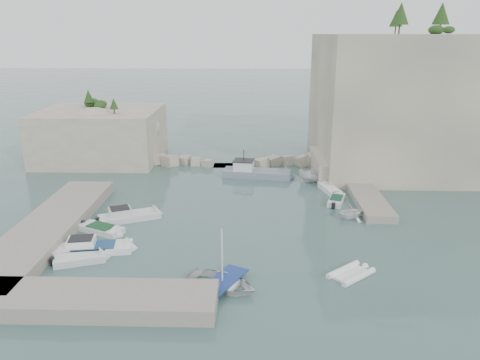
{
  "coord_description": "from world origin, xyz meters",
  "views": [
    {
      "loc": [
        1.21,
        -38.9,
        17.21
      ],
      "look_at": [
        0.0,
        6.0,
        3.0
      ],
      "focal_mm": 35.0,
      "sensor_mm": 36.0,
      "label": 1
    }
  ],
  "objects_px": {
    "inflatable_dinghy": "(351,276)",
    "work_boat": "(257,177)",
    "rowboat": "(222,288)",
    "motorboat_e": "(80,262)",
    "motorboat_b": "(130,219)",
    "tender_east_b": "(336,203)",
    "tender_east_c": "(330,192)",
    "motorboat_d": "(94,252)",
    "tender_east_d": "(318,182)",
    "tender_east_a": "(351,218)",
    "motorboat_c": "(101,232)"
  },
  "relations": [
    {
      "from": "inflatable_dinghy",
      "to": "work_boat",
      "type": "xyz_separation_m",
      "value": [
        -6.79,
        24.69,
        0.0
      ]
    },
    {
      "from": "rowboat",
      "to": "motorboat_e",
      "type": "bearing_deg",
      "value": 100.24
    },
    {
      "from": "motorboat_b",
      "to": "motorboat_e",
      "type": "distance_m",
      "value": 8.96
    },
    {
      "from": "tender_east_b",
      "to": "tender_east_c",
      "type": "height_order",
      "value": "same"
    },
    {
      "from": "motorboat_d",
      "to": "motorboat_e",
      "type": "relative_size",
      "value": 1.59
    },
    {
      "from": "motorboat_e",
      "to": "tender_east_b",
      "type": "distance_m",
      "value": 26.39
    },
    {
      "from": "inflatable_dinghy",
      "to": "tender_east_d",
      "type": "bearing_deg",
      "value": 47.69
    },
    {
      "from": "motorboat_d",
      "to": "motorboat_b",
      "type": "relative_size",
      "value": 1.08
    },
    {
      "from": "tender_east_d",
      "to": "rowboat",
      "type": "bearing_deg",
      "value": 146.54
    },
    {
      "from": "tender_east_a",
      "to": "motorboat_b",
      "type": "bearing_deg",
      "value": 69.85
    },
    {
      "from": "motorboat_d",
      "to": "tender_east_c",
      "type": "relative_size",
      "value": 1.59
    },
    {
      "from": "tender_east_b",
      "to": "tender_east_c",
      "type": "xyz_separation_m",
      "value": [
        -0.14,
        3.62,
        0.0
      ]
    },
    {
      "from": "tender_east_d",
      "to": "motorboat_d",
      "type": "bearing_deg",
      "value": 121.48
    },
    {
      "from": "work_boat",
      "to": "motorboat_c",
      "type": "bearing_deg",
      "value": -120.91
    },
    {
      "from": "tender_east_b",
      "to": "motorboat_c",
      "type": "bearing_deg",
      "value": 128.46
    },
    {
      "from": "motorboat_c",
      "to": "work_boat",
      "type": "relative_size",
      "value": 0.51
    },
    {
      "from": "motorboat_d",
      "to": "tender_east_b",
      "type": "distance_m",
      "value": 25.05
    },
    {
      "from": "motorboat_b",
      "to": "inflatable_dinghy",
      "type": "distance_m",
      "value": 21.82
    },
    {
      "from": "motorboat_c",
      "to": "motorboat_b",
      "type": "relative_size",
      "value": 0.74
    },
    {
      "from": "motorboat_c",
      "to": "tender_east_d",
      "type": "bearing_deg",
      "value": 61.74
    },
    {
      "from": "rowboat",
      "to": "tender_east_b",
      "type": "relative_size",
      "value": 1.28
    },
    {
      "from": "tender_east_d",
      "to": "work_boat",
      "type": "bearing_deg",
      "value": 64.89
    },
    {
      "from": "tender_east_c",
      "to": "tender_east_d",
      "type": "distance_m",
      "value": 3.76
    },
    {
      "from": "motorboat_b",
      "to": "inflatable_dinghy",
      "type": "relative_size",
      "value": 1.67
    },
    {
      "from": "motorboat_d",
      "to": "work_boat",
      "type": "relative_size",
      "value": 0.74
    },
    {
      "from": "rowboat",
      "to": "tender_east_c",
      "type": "relative_size",
      "value": 1.21
    },
    {
      "from": "motorboat_b",
      "to": "tender_east_d",
      "type": "bearing_deg",
      "value": 7.57
    },
    {
      "from": "motorboat_e",
      "to": "tender_east_c",
      "type": "bearing_deg",
      "value": 19.09
    },
    {
      "from": "tender_east_a",
      "to": "tender_east_c",
      "type": "distance_m",
      "value": 7.97
    },
    {
      "from": "tender_east_a",
      "to": "work_boat",
      "type": "height_order",
      "value": "work_boat"
    },
    {
      "from": "tender_east_c",
      "to": "motorboat_b",
      "type": "bearing_deg",
      "value": 98.32
    },
    {
      "from": "motorboat_d",
      "to": "motorboat_b",
      "type": "distance_m",
      "value": 7.15
    },
    {
      "from": "motorboat_c",
      "to": "tender_east_d",
      "type": "distance_m",
      "value": 26.59
    },
    {
      "from": "inflatable_dinghy",
      "to": "tender_east_a",
      "type": "relative_size",
      "value": 1.24
    },
    {
      "from": "motorboat_b",
      "to": "tender_east_a",
      "type": "xyz_separation_m",
      "value": [
        21.39,
        0.84,
        0.0
      ]
    },
    {
      "from": "motorboat_d",
      "to": "work_boat",
      "type": "distance_m",
      "value": 25.24
    },
    {
      "from": "tender_east_c",
      "to": "work_boat",
      "type": "relative_size",
      "value": 0.47
    },
    {
      "from": "tender_east_d",
      "to": "inflatable_dinghy",
      "type": "bearing_deg",
      "value": 166.96
    },
    {
      "from": "tender_east_a",
      "to": "tender_east_b",
      "type": "height_order",
      "value": "tender_east_a"
    },
    {
      "from": "motorboat_d",
      "to": "motorboat_e",
      "type": "bearing_deg",
      "value": -116.79
    },
    {
      "from": "rowboat",
      "to": "tender_east_b",
      "type": "height_order",
      "value": "rowboat"
    },
    {
      "from": "work_boat",
      "to": "motorboat_e",
      "type": "bearing_deg",
      "value": -112.99
    },
    {
      "from": "motorboat_d",
      "to": "tender_east_c",
      "type": "bearing_deg",
      "value": 26.3
    },
    {
      "from": "motorboat_c",
      "to": "motorboat_e",
      "type": "distance_m",
      "value": 5.73
    },
    {
      "from": "motorboat_c",
      "to": "work_boat",
      "type": "height_order",
      "value": "work_boat"
    },
    {
      "from": "motorboat_c",
      "to": "tender_east_d",
      "type": "xyz_separation_m",
      "value": [
        21.6,
        15.51,
        0.0
      ]
    },
    {
      "from": "motorboat_e",
      "to": "tender_east_c",
      "type": "distance_m",
      "value": 28.36
    },
    {
      "from": "tender_east_d",
      "to": "motorboat_c",
      "type": "bearing_deg",
      "value": 114.21
    },
    {
      "from": "tender_east_b",
      "to": "work_boat",
      "type": "height_order",
      "value": "work_boat"
    },
    {
      "from": "motorboat_e",
      "to": "tender_east_d",
      "type": "relative_size",
      "value": 0.85
    }
  ]
}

